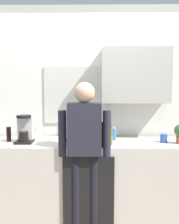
# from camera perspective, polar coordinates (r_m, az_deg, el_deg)

# --- Properties ---
(kitchen_counter) EXTENTS (3.01, 0.64, 0.89)m
(kitchen_counter) POSITION_cam_1_polar(r_m,az_deg,el_deg) (3.15, -0.92, -14.77)
(kitchen_counter) COLOR beige
(kitchen_counter) RESTS_ON ground_plane
(dishwasher_panel) EXTENTS (0.56, 0.02, 0.80)m
(dishwasher_panel) POSITION_cam_1_polar(r_m,az_deg,el_deg) (2.85, -0.24, -17.98)
(dishwasher_panel) COLOR black
(dishwasher_panel) RESTS_ON ground_plane
(back_wall_assembly) EXTENTS (4.61, 0.42, 2.60)m
(back_wall_assembly) POSITION_cam_1_polar(r_m,az_deg,el_deg) (3.35, 0.56, 2.48)
(back_wall_assembly) COLOR silver
(back_wall_assembly) RESTS_ON ground_plane
(coffee_maker) EXTENTS (0.20, 0.20, 0.33)m
(coffee_maker) POSITION_cam_1_polar(r_m,az_deg,el_deg) (3.06, -14.60, -4.06)
(coffee_maker) COLOR black
(coffee_maker) RESTS_ON kitchen_counter
(bottle_clear_soda) EXTENTS (0.09, 0.09, 0.28)m
(bottle_clear_soda) POSITION_cam_1_polar(r_m,az_deg,el_deg) (2.78, 3.19, -5.00)
(bottle_clear_soda) COLOR #2D8C33
(bottle_clear_soda) RESTS_ON kitchen_counter
(bottle_olive_oil) EXTENTS (0.06, 0.06, 0.25)m
(bottle_olive_oil) POSITION_cam_1_polar(r_m,az_deg,el_deg) (2.86, 4.73, -5.03)
(bottle_olive_oil) COLOR olive
(bottle_olive_oil) RESTS_ON kitchen_counter
(bottle_green_wine) EXTENTS (0.07, 0.07, 0.30)m
(bottle_green_wine) POSITION_cam_1_polar(r_m,az_deg,el_deg) (3.14, -0.54, -3.56)
(bottle_green_wine) COLOR #195923
(bottle_green_wine) RESTS_ON kitchen_counter
(bottle_dark_sauce) EXTENTS (0.06, 0.06, 0.18)m
(bottle_dark_sauce) POSITION_cam_1_polar(r_m,az_deg,el_deg) (3.17, -18.00, -4.85)
(bottle_dark_sauce) COLOR black
(bottle_dark_sauce) RESTS_ON kitchen_counter
(cup_blue_mug) EXTENTS (0.08, 0.08, 0.10)m
(cup_blue_mug) POSITION_cam_1_polar(r_m,az_deg,el_deg) (3.11, 16.62, -5.78)
(cup_blue_mug) COLOR #3351B2
(cup_blue_mug) RESTS_ON kitchen_counter
(mixing_bowl) EXTENTS (0.22, 0.22, 0.08)m
(mixing_bowl) POSITION_cam_1_polar(r_m,az_deg,el_deg) (2.80, -4.22, -7.04)
(mixing_bowl) COLOR #4C72A5
(mixing_bowl) RESTS_ON kitchen_counter
(dish_soap) EXTENTS (0.06, 0.06, 0.18)m
(dish_soap) POSITION_cam_1_polar(r_m,az_deg,el_deg) (3.11, 5.58, -5.00)
(dish_soap) COLOR blue
(dish_soap) RESTS_ON kitchen_counter
(storage_canister) EXTENTS (0.14, 0.14, 0.17)m
(storage_canister) POSITION_cam_1_polar(r_m,az_deg,el_deg) (3.31, -12.01, -4.32)
(storage_canister) COLOR silver
(storage_canister) RESTS_ON kitchen_counter
(person_at_sink) EXTENTS (0.57, 0.22, 1.60)m
(person_at_sink) POSITION_cam_1_polar(r_m,az_deg,el_deg) (2.71, -1.13, -7.04)
(person_at_sink) COLOR black
(person_at_sink) RESTS_ON ground_plane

